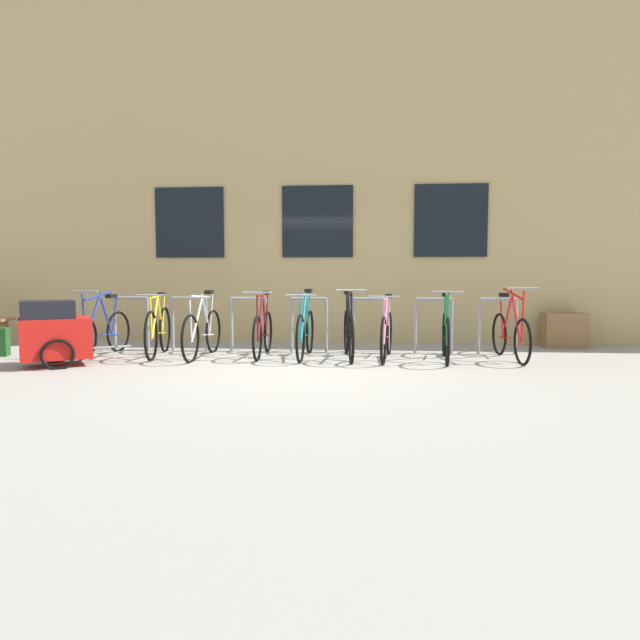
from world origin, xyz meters
name	(u,v)px	position (x,y,z in m)	size (l,w,h in m)	color
ground_plane	(295,372)	(0.00, 0.00, 0.00)	(42.00, 42.00, 0.00)	#9E998E
storefront_building	(329,179)	(0.00, 6.05, 3.48)	(28.00, 5.74, 6.95)	tan
bike_rack	(309,319)	(-0.02, 1.90, 0.55)	(6.62, 0.05, 0.90)	gray
bicycle_blue	(102,331)	(-3.23, 1.29, 0.37)	(0.44, 1.63, 1.05)	black
bicycle_black	(349,332)	(0.65, 1.32, 0.39)	(0.44, 1.73, 1.08)	black
bicycle_silver	(203,332)	(-1.59, 1.23, 0.39)	(0.44, 1.79, 1.04)	black
bicycle_red	(510,334)	(3.07, 1.43, 0.38)	(0.44, 1.72, 1.11)	black
bicycle_yellow	(158,330)	(-2.32, 1.29, 0.40)	(0.44, 1.71, 1.00)	black
bicycle_green	(446,334)	(2.09, 1.20, 0.38)	(0.44, 1.67, 1.06)	black
bicycle_maroon	(263,331)	(-0.70, 1.45, 0.38)	(0.44, 1.67, 1.03)	black
bicycle_pink	(387,334)	(1.22, 1.28, 0.38)	(0.44, 1.72, 0.99)	black
bicycle_teal	(305,332)	(-0.01, 1.33, 0.39)	(0.44, 1.72, 1.06)	black
bike_trailer	(54,332)	(-3.38, 0.20, 0.47)	(1.39, 1.05, 0.93)	red
planter_box	(564,330)	(4.32, 2.85, 0.30)	(0.70, 0.44, 0.60)	olive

